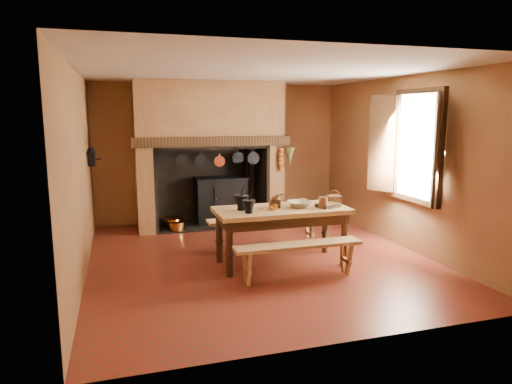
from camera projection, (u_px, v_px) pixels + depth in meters
The scene contains 28 objects.
floor at pixel (258, 258), 7.02m from camera, with size 5.50×5.50×0.00m, color maroon.
ceiling at pixel (259, 71), 6.55m from camera, with size 5.50×5.50×0.00m, color silver.
back_wall at pixel (219, 153), 9.38m from camera, with size 5.00×0.02×2.80m, color olive.
wall_left at pixel (79, 174), 6.07m from camera, with size 0.02×5.50×2.80m, color olive.
wall_right at pixel (404, 163), 7.49m from camera, with size 0.02×5.50×2.80m, color olive.
wall_front at pixel (346, 202), 4.19m from camera, with size 5.00×0.02×2.80m, color olive.
chimney_breast at pixel (209, 134), 8.81m from camera, with size 2.95×0.96×2.80m.
iron_range at pixel (221, 199), 9.24m from camera, with size 1.12×0.55×1.60m.
hearth_pans at pixel (173, 224), 8.80m from camera, with size 0.51×0.62×0.20m.
hanging_pans at pixel (212, 160), 8.40m from camera, with size 1.92×0.29×0.27m.
onion_string at pixel (281, 159), 8.77m from camera, with size 0.12×0.10×0.46m, color #9D621D, non-canonical shape.
herb_bunch at pixel (290, 156), 8.81m from camera, with size 0.20×0.20×0.35m, color brown.
window at pixel (412, 146), 7.02m from camera, with size 0.39×1.75×1.76m.
wall_coffee_mill at pixel (91, 155), 7.54m from camera, with size 0.23×0.16×0.31m.
work_table at pixel (281, 217), 6.66m from camera, with size 1.94×0.86×0.84m.
bench_front at pixel (298, 252), 6.08m from camera, with size 1.75×0.31×0.49m.
bench_back at pixel (266, 226), 7.42m from camera, with size 1.90×0.33×0.53m.
mortar_large at pixel (242, 202), 6.48m from camera, with size 0.21×0.21×0.36m.
mortar_small at pixel (249, 206), 6.29m from camera, with size 0.18×0.18×0.31m.
coffee_grinder at pixel (276, 203), 6.65m from camera, with size 0.19×0.16×0.21m.
brass_mug_a at pixel (275, 207), 6.52m from camera, with size 0.08×0.08×0.09m, color #B47029.
brass_mug_b at pixel (272, 204), 6.65m from camera, with size 0.09×0.09×0.10m, color #B47029.
mixing_bowl at pixel (299, 204), 6.72m from camera, with size 0.35×0.35×0.08m, color #BFB993.
stoneware_crock at pixel (323, 203), 6.61m from camera, with size 0.13×0.13×0.16m, color brown.
glass_jar at pixel (303, 203), 6.62m from camera, with size 0.08×0.08×0.14m, color beige.
wicker_basket at pixel (333, 199), 6.94m from camera, with size 0.26×0.21×0.22m.
wooden_tray at pixel (328, 205), 6.70m from camera, with size 0.32×0.23×0.06m, color #362011.
brass_cup at pixel (272, 207), 6.49m from camera, with size 0.11×0.11×0.09m, color #B47029.
Camera 1 is at (-1.98, -6.45, 2.20)m, focal length 32.00 mm.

